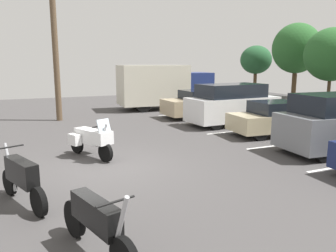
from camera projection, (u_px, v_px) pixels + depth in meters
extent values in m
cube|color=#423F3F|center=(107.00, 169.00, 9.92)|extent=(44.00, 44.00, 0.10)
cylinder|color=black|center=(106.00, 152.00, 10.42)|extent=(0.60, 0.36, 0.61)
cylinder|color=black|center=(77.00, 144.00, 11.46)|extent=(0.60, 0.36, 0.61)
cube|color=white|center=(90.00, 136.00, 10.87)|extent=(1.26, 0.88, 0.46)
cylinder|color=#B2B2B7|center=(103.00, 139.00, 10.43)|extent=(0.48, 0.27, 1.08)
cylinder|color=black|center=(101.00, 126.00, 10.40)|extent=(0.29, 0.58, 0.04)
cube|color=white|center=(103.00, 138.00, 10.41)|extent=(0.61, 0.64, 0.41)
cube|color=#B2C1CC|center=(104.00, 125.00, 10.30)|extent=(0.33, 0.47, 0.39)
cube|color=white|center=(93.00, 136.00, 11.38)|extent=(0.50, 0.40, 0.36)
cube|color=white|center=(75.00, 140.00, 10.86)|extent=(0.50, 0.40, 0.36)
cylinder|color=black|center=(10.00, 182.00, 7.82)|extent=(0.61, 0.33, 0.61)
cylinder|color=black|center=(39.00, 202.00, 6.71)|extent=(0.61, 0.33, 0.61)
cube|color=black|center=(21.00, 172.00, 7.18)|extent=(1.22, 0.69, 0.52)
cylinder|color=#B2B2B7|center=(10.00, 167.00, 7.67)|extent=(0.48, 0.24, 1.08)
cylinder|color=black|center=(9.00, 147.00, 7.52)|extent=(0.25, 0.59, 0.04)
cylinder|color=black|center=(75.00, 218.00, 5.94)|extent=(0.67, 0.30, 0.66)
cube|color=black|center=(96.00, 213.00, 5.24)|extent=(1.27, 0.60, 0.44)
cylinder|color=#B2B2B7|center=(119.00, 229.00, 4.70)|extent=(0.51, 0.21, 1.13)
cylinder|color=black|center=(116.00, 202.00, 4.69)|extent=(0.20, 0.61, 0.04)
cube|color=silver|center=(197.00, 113.00, 20.64)|extent=(0.12, 5.18, 0.01)
cube|color=silver|center=(222.00, 120.00, 18.10)|extent=(0.12, 5.18, 0.01)
cube|color=silver|center=(255.00, 130.00, 15.57)|extent=(0.12, 5.18, 0.01)
cube|color=silver|center=(301.00, 142.00, 13.03)|extent=(0.12, 5.18, 0.01)
cube|color=tan|center=(205.00, 106.00, 19.21)|extent=(2.04, 4.93, 0.83)
cube|color=black|center=(202.00, 94.00, 18.98)|extent=(1.83, 2.19, 0.49)
cylinder|color=black|center=(221.00, 108.00, 20.70)|extent=(0.23, 0.68, 0.68)
cylinder|color=black|center=(238.00, 111.00, 19.20)|extent=(0.23, 0.68, 0.68)
cylinder|color=black|center=(173.00, 111.00, 19.33)|extent=(0.23, 0.68, 0.68)
cylinder|color=black|center=(186.00, 115.00, 17.83)|extent=(0.23, 0.68, 0.68)
cube|color=white|center=(233.00, 109.00, 16.77)|extent=(2.18, 4.76, 1.15)
cube|color=black|center=(231.00, 91.00, 16.55)|extent=(1.94, 3.34, 0.66)
cylinder|color=black|center=(246.00, 113.00, 18.28)|extent=(0.26, 0.73, 0.71)
cylinder|color=black|center=(268.00, 117.00, 16.84)|extent=(0.26, 0.73, 0.71)
cylinder|color=black|center=(197.00, 117.00, 16.86)|extent=(0.26, 0.73, 0.71)
cylinder|color=black|center=(216.00, 122.00, 15.42)|extent=(0.26, 0.73, 0.71)
cube|color=#C1B289|center=(280.00, 121.00, 14.44)|extent=(2.08, 4.51, 0.71)
cube|color=black|center=(276.00, 107.00, 14.24)|extent=(1.75, 2.03, 0.51)
cylinder|color=black|center=(296.00, 121.00, 15.65)|extent=(0.27, 0.73, 0.71)
cylinder|color=black|center=(320.00, 127.00, 14.27)|extent=(0.27, 0.73, 0.71)
cylinder|color=black|center=(240.00, 125.00, 14.68)|extent=(0.27, 0.73, 0.71)
cylinder|color=black|center=(260.00, 132.00, 13.30)|extent=(0.27, 0.73, 0.71)
cylinder|color=black|center=(289.00, 140.00, 11.91)|extent=(0.27, 0.69, 0.68)
cylinder|color=black|center=(324.00, 152.00, 10.38)|extent=(0.27, 0.69, 0.68)
cube|color=navy|center=(195.00, 87.00, 23.17)|extent=(2.53, 1.86, 2.06)
cube|color=beige|center=(153.00, 85.00, 22.07)|extent=(2.69, 4.56, 2.57)
cylinder|color=black|center=(188.00, 99.00, 24.28)|extent=(0.35, 0.92, 0.90)
cylinder|color=black|center=(201.00, 103.00, 22.37)|extent=(0.35, 0.92, 0.90)
cylinder|color=black|center=(135.00, 102.00, 22.91)|extent=(0.35, 0.92, 0.90)
cylinder|color=black|center=(143.00, 105.00, 21.01)|extent=(0.35, 0.92, 0.90)
cylinder|color=brown|center=(55.00, 36.00, 17.27)|extent=(0.31, 0.31, 8.85)
cylinder|color=#4C3823|center=(294.00, 85.00, 30.27)|extent=(0.41, 0.41, 2.15)
ellipsoid|color=#285B28|center=(296.00, 48.00, 29.67)|extent=(4.23, 4.23, 4.40)
cylinder|color=#4C3823|center=(328.00, 93.00, 25.07)|extent=(0.25, 0.25, 1.73)
ellipsoid|color=#285B28|center=(332.00, 55.00, 24.54)|extent=(3.95, 3.95, 3.90)
cylinder|color=#4C3823|center=(255.00, 83.00, 34.78)|extent=(0.34, 0.34, 1.96)
ellipsoid|color=#23512D|center=(256.00, 60.00, 34.33)|extent=(3.18, 3.18, 2.87)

